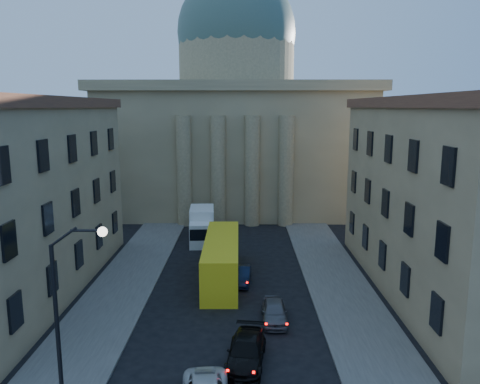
% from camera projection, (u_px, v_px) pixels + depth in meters
% --- Properties ---
extents(sidewalk_left, '(5.00, 60.00, 0.15)m').
position_uv_depth(sidewalk_left, '(104.00, 314.00, 31.81)').
color(sidewalk_left, '#524F4B').
rests_on(sidewalk_left, ground).
extents(sidewalk_right, '(5.00, 60.00, 0.15)m').
position_uv_depth(sidewalk_right, '(354.00, 315.00, 31.69)').
color(sidewalk_right, '#524F4B').
rests_on(sidewalk_right, ground).
extents(church, '(68.02, 28.76, 36.60)m').
position_uv_depth(church, '(237.00, 122.00, 66.48)').
color(church, '#827250').
rests_on(church, ground).
extents(building_left, '(11.60, 26.60, 14.70)m').
position_uv_depth(building_left, '(0.00, 197.00, 34.48)').
color(building_left, tan).
rests_on(building_left, ground).
extents(building_right, '(11.60, 26.60, 14.70)m').
position_uv_depth(building_right, '(462.00, 198.00, 34.25)').
color(building_right, tan).
rests_on(building_right, ground).
extents(street_lamp, '(2.62, 0.44, 8.83)m').
position_uv_depth(street_lamp, '(67.00, 303.00, 21.02)').
color(street_lamp, black).
rests_on(street_lamp, ground).
extents(car_right_mid, '(2.55, 5.09, 1.42)m').
position_uv_depth(car_right_mid, '(246.00, 351.00, 25.73)').
color(car_right_mid, black).
rests_on(car_right_mid, ground).
extents(car_right_far, '(1.65, 4.05, 1.38)m').
position_uv_depth(car_right_far, '(274.00, 311.00, 30.82)').
color(car_right_far, '#54555A').
rests_on(car_right_far, ground).
extents(car_right_distant, '(1.64, 3.99, 1.29)m').
position_uv_depth(car_right_distant, '(242.00, 275.00, 37.56)').
color(car_right_distant, black).
rests_on(car_right_distant, ground).
extents(city_bus, '(2.88, 11.95, 3.36)m').
position_uv_depth(city_bus, '(222.00, 258.00, 38.30)').
color(city_bus, yellow).
rests_on(city_bus, ground).
extents(box_truck, '(2.85, 6.38, 3.42)m').
position_uv_depth(box_truck, '(202.00, 226.00, 49.03)').
color(box_truck, white).
rests_on(box_truck, ground).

